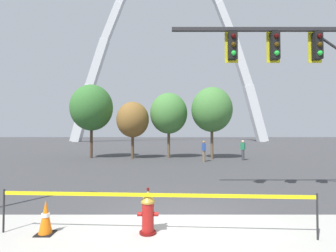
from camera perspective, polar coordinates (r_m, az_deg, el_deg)
ground_plane at (r=6.66m, az=2.12°, el=-20.74°), size 240.00×240.00×0.00m
fire_hydrant at (r=5.64m, az=-4.95°, el=-19.31°), size 0.46×0.48×0.99m
caution_tape_barrier at (r=5.44m, az=-3.32°, el=-17.70°), size 6.68×0.41×0.95m
traffic_cone_by_hydrant at (r=6.21m, az=-26.85°, el=-18.52°), size 0.36×0.36×0.73m
traffic_signal_gantry at (r=9.87m, az=33.33°, el=11.66°), size 7.82×0.44×6.00m
monument_arch at (r=63.31m, az=-0.01°, el=16.08°), size 48.35×2.19×49.10m
tree_far_left at (r=22.48m, az=-17.60°, el=4.09°), size 3.66×3.66×6.41m
tree_left_mid at (r=21.20m, az=-8.47°, el=1.46°), size 2.77×2.77×4.85m
tree_center_left at (r=21.46m, az=-0.09°, el=2.95°), size 3.25×3.25×5.69m
tree_center_right at (r=21.29m, az=9.90°, el=3.77°), size 3.48×3.48×6.09m
pedestrian_walking_left at (r=18.79m, az=8.08°, el=-5.76°), size 0.29×0.38×1.59m
pedestrian_standing_center at (r=20.54m, az=16.77°, el=-5.36°), size 0.37×0.39×1.59m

